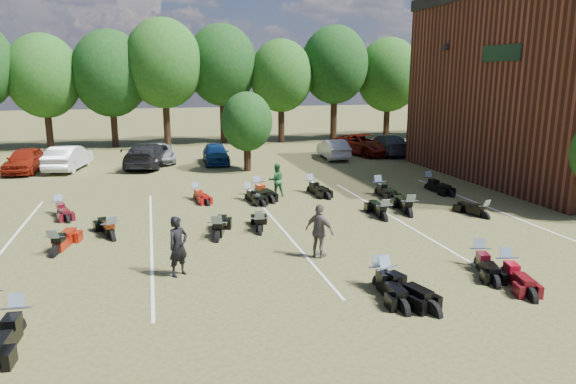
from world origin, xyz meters
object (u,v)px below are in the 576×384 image
object	(u,v)px
person_black	(178,246)
car_4	(216,153)
car_0	(25,160)
motorcycle_14	(60,214)
person_grey	(320,231)
motorcycle_3	(386,290)
motorcycle_7	(56,255)
person_green	(276,180)

from	to	relation	value
person_black	car_4	bearing A→B (deg)	44.64
car_0	motorcycle_14	distance (m)	11.71
person_grey	motorcycle_3	bearing A→B (deg)	159.51
person_grey	motorcycle_14	xyz separation A→B (m)	(-9.25, 8.08, -0.91)
person_grey	motorcycle_7	world-z (taller)	person_grey
person_black	car_0	bearing A→B (deg)	77.76
motorcycle_7	person_black	bearing A→B (deg)	156.34
person_black	motorcycle_3	size ratio (longest dim) A/B	0.76
person_grey	motorcycle_14	world-z (taller)	person_grey
person_black	motorcycle_14	size ratio (longest dim) A/B	0.87
person_black	motorcycle_14	bearing A→B (deg)	83.70
person_green	motorcycle_3	distance (m)	11.93
person_green	motorcycle_14	world-z (taller)	person_green
motorcycle_7	person_green	bearing A→B (deg)	-132.79
motorcycle_7	person_grey	bearing A→B (deg)	176.39
motorcycle_14	person_green	bearing A→B (deg)	-15.14
person_black	motorcycle_14	distance (m)	9.72
motorcycle_7	car_0	bearing A→B (deg)	-63.00
car_0	motorcycle_7	world-z (taller)	car_0
car_0	person_black	size ratio (longest dim) A/B	2.42
person_grey	person_green	bearing A→B (deg)	-42.98
person_grey	motorcycle_7	bearing A→B (deg)	35.27
motorcycle_14	motorcycle_3	bearing A→B (deg)	-66.99
person_green	motorcycle_7	bearing A→B (deg)	35.92
person_grey	motorcycle_3	world-z (taller)	person_grey
car_0	motorcycle_14	world-z (taller)	car_0
car_4	motorcycle_14	world-z (taller)	car_4
motorcycle_14	person_grey	bearing A→B (deg)	-60.78
person_green	motorcycle_3	bearing A→B (deg)	92.74
person_black	motorcycle_7	size ratio (longest dim) A/B	0.79
car_4	motorcycle_14	distance (m)	13.92
car_0	person_grey	xyz separation A→B (m)	(12.84, -19.20, 0.15)
person_green	motorcycle_14	distance (m)	10.01
motorcycle_7	motorcycle_14	size ratio (longest dim) A/B	1.10
car_0	motorcycle_3	distance (m)	26.19
person_green	car_4	bearing A→B (deg)	-79.36
car_4	person_black	world-z (taller)	person_black
car_0	person_grey	distance (m)	23.10
motorcycle_7	car_4	bearing A→B (deg)	-101.57
car_0	motorcycle_14	bearing A→B (deg)	-66.17
car_4	motorcycle_3	bearing A→B (deg)	-82.20
person_grey	motorcycle_7	distance (m)	8.95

